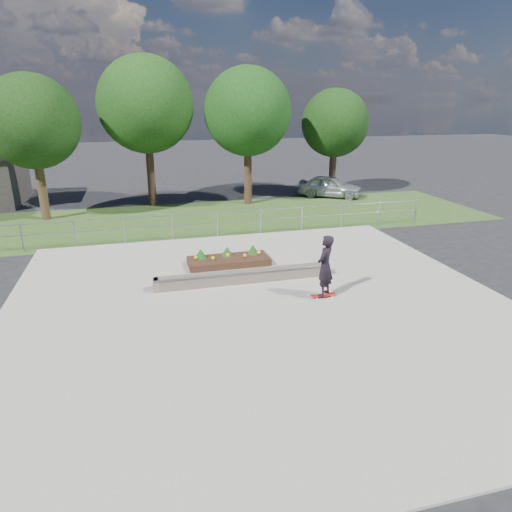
{
  "coord_description": "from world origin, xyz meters",
  "views": [
    {
      "loc": [
        -3.34,
        -11.96,
        5.88
      ],
      "look_at": [
        0.2,
        1.5,
        1.1
      ],
      "focal_mm": 32.0,
      "sensor_mm": 36.0,
      "label": 1
    }
  ],
  "objects": [
    {
      "name": "ground",
      "position": [
        0.0,
        0.0,
        0.0
      ],
      "size": [
        120.0,
        120.0,
        0.0
      ],
      "primitive_type": "plane",
      "color": "black",
      "rests_on": "ground"
    },
    {
      "name": "grass_verge",
      "position": [
        0.0,
        11.0,
        0.01
      ],
      "size": [
        30.0,
        8.0,
        0.02
      ],
      "primitive_type": "cube",
      "color": "#2D471C",
      "rests_on": "ground"
    },
    {
      "name": "concrete_slab",
      "position": [
        0.0,
        0.0,
        0.03
      ],
      "size": [
        15.0,
        15.0,
        0.06
      ],
      "primitive_type": "cube",
      "color": "gray",
      "rests_on": "ground"
    },
    {
      "name": "fence",
      "position": [
        0.0,
        7.5,
        0.77
      ],
      "size": [
        20.06,
        0.06,
        1.2
      ],
      "color": "gray",
      "rests_on": "ground"
    },
    {
      "name": "tree_far_left",
      "position": [
        -8.0,
        13.0,
        4.85
      ],
      "size": [
        4.55,
        4.55,
        7.15
      ],
      "color": "#372716",
      "rests_on": "ground"
    },
    {
      "name": "tree_mid_left",
      "position": [
        -2.5,
        15.0,
        5.61
      ],
      "size": [
        5.25,
        5.25,
        8.25
      ],
      "color": "#321D14",
      "rests_on": "ground"
    },
    {
      "name": "tree_mid_right",
      "position": [
        3.0,
        14.0,
        5.23
      ],
      "size": [
        4.9,
        4.9,
        7.7
      ],
      "color": "#331F14",
      "rests_on": "ground"
    },
    {
      "name": "tree_far_right",
      "position": [
        9.0,
        15.5,
        4.48
      ],
      "size": [
        4.2,
        4.2,
        6.6
      ],
      "color": "#382116",
      "rests_on": "ground"
    },
    {
      "name": "grind_ledge",
      "position": [
        -0.1,
        1.91,
        0.26
      ],
      "size": [
        6.0,
        0.44,
        0.43
      ],
      "color": "brown",
      "rests_on": "concrete_slab"
    },
    {
      "name": "planter_bed",
      "position": [
        -0.26,
        3.83,
        0.24
      ],
      "size": [
        3.0,
        1.2,
        0.61
      ],
      "color": "black",
      "rests_on": "concrete_slab"
    },
    {
      "name": "skateboarder",
      "position": [
        2.0,
        0.08,
        1.1
      ],
      "size": [
        0.83,
        0.81,
        2.0
      ],
      "color": "silver",
      "rests_on": "concrete_slab"
    },
    {
      "name": "parked_car",
      "position": [
        8.52,
        14.64,
        0.68
      ],
      "size": [
        4.23,
        3.49,
        1.36
      ],
      "primitive_type": "imported",
      "rotation": [
        0.0,
        0.0,
        1.01
      ],
      "color": "#ADB3B7",
      "rests_on": "ground"
    }
  ]
}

